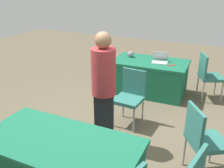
{
  "coord_description": "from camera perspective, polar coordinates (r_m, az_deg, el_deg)",
  "views": [
    {
      "loc": [
        -1.51,
        2.93,
        2.37
      ],
      "look_at": [
        -0.02,
        -0.25,
        0.9
      ],
      "focal_mm": 40.96,
      "sensor_mm": 36.0,
      "label": 1
    }
  ],
  "objects": [
    {
      "name": "ground_plane",
      "position": [
        4.06,
        -1.81,
        -13.05
      ],
      "size": [
        14.4,
        14.4,
        0.0
      ],
      "primitive_type": "plane",
      "color": "brown"
    },
    {
      "name": "table_foreground",
      "position": [
        5.64,
        8.38,
        1.59
      ],
      "size": [
        1.6,
        0.96,
        0.73
      ],
      "rotation": [
        0.0,
        0.0,
        0.03
      ],
      "color": "#196647",
      "rests_on": "ground"
    },
    {
      "name": "table_mid_left",
      "position": [
        3.12,
        -11.16,
        -17.73
      ],
      "size": [
        1.79,
        0.9,
        0.73
      ],
      "rotation": [
        0.0,
        0.0,
        -0.0
      ],
      "color": "#196647",
      "rests_on": "ground"
    },
    {
      "name": "chair_near_front",
      "position": [
        5.59,
        20.65,
        2.13
      ],
      "size": [
        0.58,
        0.58,
        0.96
      ],
      "rotation": [
        0.0,
        0.0,
        1.98
      ],
      "color": "#9E9993",
      "rests_on": "ground"
    },
    {
      "name": "chair_aisle",
      "position": [
        4.34,
        4.13,
        -2.29
      ],
      "size": [
        0.47,
        0.47,
        0.95
      ],
      "rotation": [
        0.0,
        0.0,
        -0.07
      ],
      "color": "#9E9993",
      "rests_on": "ground"
    },
    {
      "name": "chair_back_row",
      "position": [
        3.38,
        19.57,
        -11.16
      ],
      "size": [
        0.61,
        0.61,
        0.97
      ],
      "rotation": [
        0.0,
        0.0,
        2.14
      ],
      "color": "#9E9993",
      "rests_on": "ground"
    },
    {
      "name": "person_attendee_standing",
      "position": [
        3.6,
        -1.9,
        -0.33
      ],
      "size": [
        0.45,
        0.45,
        1.72
      ],
      "rotation": [
        0.0,
        0.0,
        3.55
      ],
      "color": "#26262D",
      "rests_on": "ground"
    },
    {
      "name": "laptop_silver",
      "position": [
        5.47,
        10.66,
        5.18
      ],
      "size": [
        0.36,
        0.34,
        0.21
      ],
      "rotation": [
        0.0,
        0.0,
        0.16
      ],
      "color": "silver",
      "rests_on": "table_foreground"
    },
    {
      "name": "yarn_ball",
      "position": [
        5.76,
        4.19,
        6.69
      ],
      "size": [
        0.13,
        0.13,
        0.13
      ],
      "primitive_type": "sphere",
      "color": "gray",
      "rests_on": "table_foreground"
    },
    {
      "name": "scissors_red",
      "position": [
        5.32,
        13.18,
        4.1
      ],
      "size": [
        0.14,
        0.16,
        0.01
      ],
      "primitive_type": "cube",
      "rotation": [
        0.0,
        0.0,
        0.86
      ],
      "color": "red",
      "rests_on": "table_foreground"
    }
  ]
}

